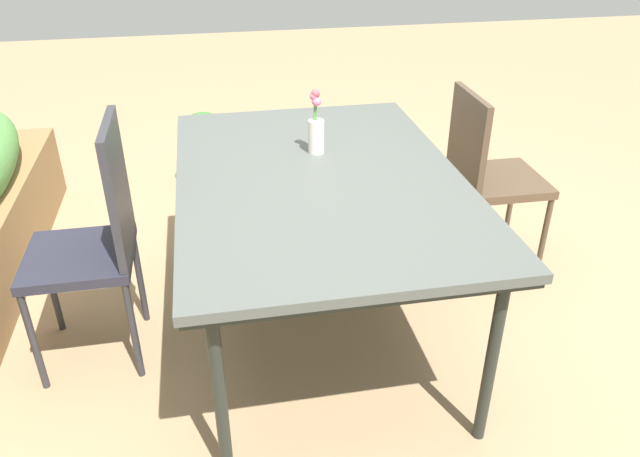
% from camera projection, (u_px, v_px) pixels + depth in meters
% --- Properties ---
extents(ground_plane, '(12.00, 12.00, 0.00)m').
position_uv_depth(ground_plane, '(318.00, 324.00, 2.79)').
color(ground_plane, '#9E7F5B').
extents(dining_table, '(1.58, 1.09, 0.75)m').
position_uv_depth(dining_table, '(320.00, 187.00, 2.40)').
color(dining_table, '#4C514C').
rests_on(dining_table, ground).
extents(chair_far_side, '(0.41, 0.41, 1.00)m').
position_uv_depth(chair_far_side, '(97.00, 235.00, 2.36)').
color(chair_far_side, '#262632').
rests_on(chair_far_side, ground).
extents(chair_near_right, '(0.41, 0.41, 0.92)m').
position_uv_depth(chair_near_right, '(487.00, 171.00, 2.93)').
color(chair_near_right, brown).
rests_on(chair_near_right, ground).
extents(flower_vase, '(0.07, 0.07, 0.27)m').
position_uv_depth(flower_vase, '(316.00, 129.00, 2.53)').
color(flower_vase, silver).
rests_on(flower_vase, dining_table).
extents(potted_plant, '(0.30, 0.30, 0.49)m').
position_uv_depth(potted_plant, '(205.00, 149.00, 3.88)').
color(potted_plant, gray).
rests_on(potted_plant, ground).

